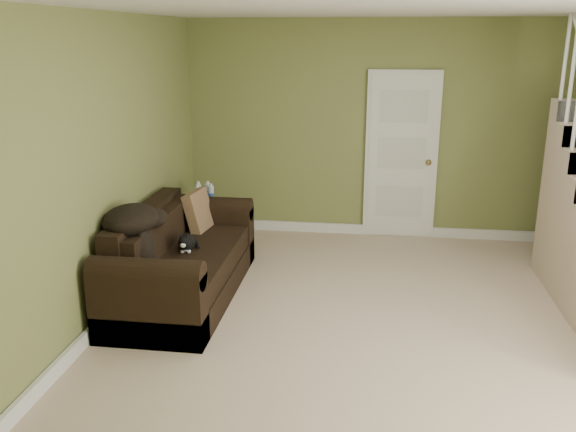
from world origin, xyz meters
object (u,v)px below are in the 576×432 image
(sofa, at_px, (179,263))
(banana, at_px, (169,267))
(cat, at_px, (186,243))
(side_table, at_px, (207,226))

(sofa, bearing_deg, banana, -81.39)
(cat, bearing_deg, sofa, 168.65)
(sofa, height_order, cat, sofa)
(sofa, relative_size, cat, 5.16)
(sofa, xyz_separation_m, banana, (0.08, -0.52, 0.16))
(side_table, distance_m, banana, 1.80)
(cat, bearing_deg, banana, -96.43)
(cat, relative_size, banana, 2.20)
(cat, xyz_separation_m, banana, (-0.00, -0.51, -0.05))
(side_table, height_order, cat, side_table)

